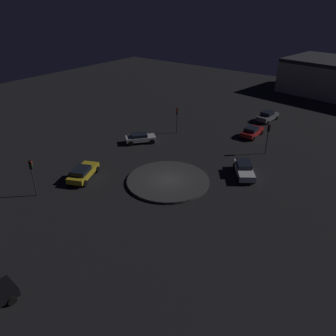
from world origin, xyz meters
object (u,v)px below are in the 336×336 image
car_white (244,169)px  car_silver (140,138)px  traffic_light_southeast (177,115)px  traffic_light_southwest (268,133)px  car_red (252,131)px  car_yellow (83,172)px  car_grey (268,116)px  traffic_light_northeast (32,171)px

car_white → car_silver: bearing=-124.7°
car_silver → car_white: bearing=-49.7°
car_white → traffic_light_southeast: bearing=-148.4°
traffic_light_southwest → car_red: bearing=-115.8°
car_yellow → traffic_light_southeast: (-0.34, -17.46, 1.97)m
traffic_light_southeast → traffic_light_southwest: bearing=62.8°
car_silver → car_white: 15.60m
car_grey → car_silver: 21.93m
car_silver → traffic_light_northeast: bearing=-138.3°
traffic_light_southeast → traffic_light_northeast: 22.75m
traffic_light_southwest → car_grey: bearing=-135.7°
car_yellow → traffic_light_southeast: traffic_light_southeast is taller
car_grey → car_yellow: 31.98m
car_red → traffic_light_northeast: traffic_light_northeast is taller
car_grey → traffic_light_southwest: 13.18m
car_grey → car_white: size_ratio=0.96×
car_silver → traffic_light_southwest: size_ratio=1.06×
car_grey → car_yellow: bearing=-10.6°
car_yellow → car_white: car_white is taller
car_grey → traffic_light_southeast: (8.61, 13.24, 1.96)m
car_yellow → car_silver: (1.59, -11.47, -0.05)m
car_yellow → car_red: bearing=-47.4°
traffic_light_southeast → traffic_light_northeast: (1.36, 22.71, 0.12)m
car_white → traffic_light_southeast: traffic_light_southeast is taller
car_grey → car_white: bearing=20.5°
traffic_light_southwest → traffic_light_southeast: 13.40m
traffic_light_northeast → traffic_light_southeast: bearing=37.5°
car_silver → traffic_light_southwest: (-15.27, -7.12, 2.12)m
car_red → traffic_light_southeast: (9.43, 5.60, 2.00)m
car_yellow → car_white: (-14.02, -11.61, 0.02)m
car_grey → car_yellow: (8.94, 30.70, -0.01)m
car_silver → traffic_light_northeast: size_ratio=1.06×
traffic_light_northeast → car_yellow: bearing=29.8°
traffic_light_southwest → traffic_light_southeast: bearing=-62.2°
car_grey → car_white: 19.75m
car_white → traffic_light_northeast: traffic_light_northeast is taller
car_grey → car_silver: bearing=-23.0°
traffic_light_northeast → traffic_light_southwest: bearing=9.2°
car_grey → car_red: (-0.82, 7.64, -0.04)m
car_white → traffic_light_southeast: (13.68, -5.85, 1.95)m
car_grey → traffic_light_southeast: 15.91m
traffic_light_northeast → car_silver: bearing=42.8°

